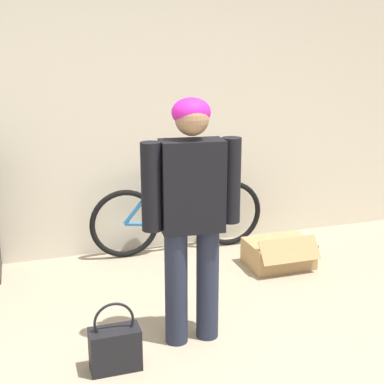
# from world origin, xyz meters

# --- Properties ---
(wall_back) EXTENTS (8.00, 0.07, 2.60)m
(wall_back) POSITION_xyz_m (0.00, 2.53, 1.30)
(wall_back) COLOR beige
(wall_back) RESTS_ON ground_plane
(person) EXTENTS (0.63, 0.24, 1.56)m
(person) POSITION_xyz_m (0.10, 0.83, 0.91)
(person) COLOR #23283D
(person) RESTS_ON ground_plane
(bicycle) EXTENTS (1.63, 0.46, 0.70)m
(bicycle) POSITION_xyz_m (0.46, 2.34, 0.34)
(bicycle) COLOR black
(bicycle) RESTS_ON ground_plane
(handbag) EXTENTS (0.30, 0.15, 0.43)m
(handbag) POSITION_xyz_m (-0.44, 0.65, 0.14)
(handbag) COLOR black
(handbag) RESTS_ON ground_plane
(cardboard_box) EXTENTS (0.55, 0.46, 0.30)m
(cardboard_box) POSITION_xyz_m (1.18, 1.74, 0.11)
(cardboard_box) COLOR tan
(cardboard_box) RESTS_ON ground_plane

